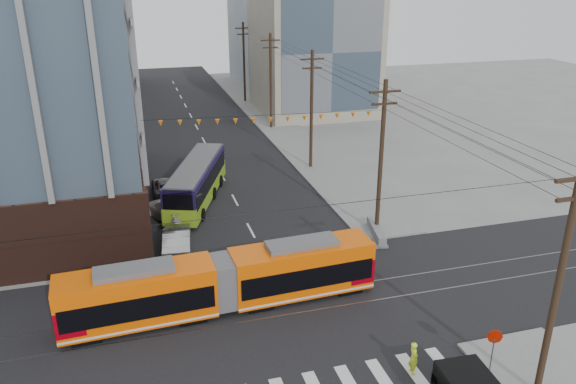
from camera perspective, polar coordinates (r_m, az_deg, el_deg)
name	(u,v)px	position (r m, az deg, el deg)	size (l,w,h in m)	color
ground	(312,346)	(29.12, 2.41, -15.39)	(160.00, 160.00, 0.00)	slate
bg_bldg_nw_near	(41,47)	(75.09, -23.84, 13.31)	(18.00, 16.00, 18.00)	#8C99A5
bg_bldg_ne_near	(313,50)	(74.48, 2.60, 14.22)	(14.00, 14.00, 16.00)	gray
bg_bldg_nw_far	(76,24)	(94.53, -20.72, 15.70)	(16.00, 18.00, 20.00)	gray
bg_bldg_ne_far	(286,40)	(94.16, -0.21, 15.17)	(16.00, 16.00, 14.00)	#8C99A5
utility_pole_near	(558,287)	(25.66, 25.72, -8.68)	(0.30, 0.30, 11.00)	black
utility_pole_far	(244,63)	(80.55, -4.49, 12.94)	(0.30, 0.30, 11.00)	black
streetcar	(223,283)	(31.18, -6.61, -9.13)	(17.21, 2.42, 3.32)	#F55802
city_bus	(197,182)	(45.86, -9.26, 1.05)	(2.52, 11.63, 3.30)	#180F38
parked_car_silver	(177,240)	(38.18, -11.20, -4.77)	(1.76, 5.04, 1.66)	#9F9F9F
parked_car_white	(169,210)	(43.15, -12.01, -1.77)	(2.11, 5.18, 1.50)	silver
parked_car_grey	(165,186)	(48.25, -12.38, 0.59)	(2.12, 4.59, 1.28)	#535354
pedestrian	(414,358)	(27.63, 12.63, -16.13)	(0.61, 0.40, 1.69)	#D4FA2B
stop_sign	(492,355)	(28.24, 20.01, -15.26)	(0.71, 0.71, 2.35)	#A41000
jersey_barrier	(376,232)	(40.09, 8.96, -4.00)	(0.85, 3.78, 0.76)	slate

